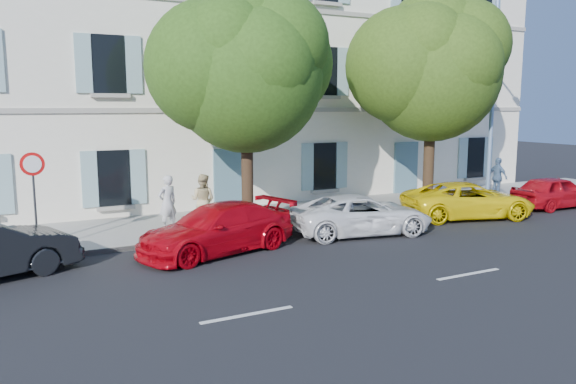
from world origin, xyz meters
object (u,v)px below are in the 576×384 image
tree_right (432,74)px  car_yellow_supercar (468,200)px  street_lamp (496,86)px  car_red_coupe (217,229)px  road_sign (33,181)px  tree_left (246,76)px  pedestrian_b (203,200)px  car_white_coupe (362,215)px  car_red_hatchback (555,192)px  pedestrian_a (168,203)px  pedestrian_c (498,177)px

tree_right → car_yellow_supercar: bearing=-85.6°
car_yellow_supercar → street_lamp: bearing=-48.2°
car_red_coupe → road_sign: road_sign is taller
tree_left → road_sign: size_ratio=2.78×
tree_left → road_sign: bearing=-177.5°
car_red_coupe → tree_left: size_ratio=0.62×
road_sign → street_lamp: size_ratio=0.33×
tree_left → pedestrian_b: 4.35m
car_white_coupe → street_lamp: 8.74m
road_sign → pedestrian_b: road_sign is taller
car_red_hatchback → pedestrian_b: 14.43m
pedestrian_a → car_yellow_supercar: bearing=149.5°
tree_left → pedestrian_b: bearing=145.8°
car_yellow_supercar → pedestrian_a: size_ratio=2.68×
tree_right → car_red_hatchback: bearing=-24.1°
car_red_coupe → car_white_coupe: car_red_coupe is taller
car_red_coupe → pedestrian_a: size_ratio=2.64×
car_white_coupe → pedestrian_b: 5.31m
pedestrian_a → car_red_coupe: bearing=84.7°
car_yellow_supercar → street_lamp: (2.39, 1.15, 4.26)m
car_red_coupe → pedestrian_b: 3.07m
car_yellow_supercar → car_red_coupe: bearing=108.6°
tree_right → road_sign: bearing=-177.4°
car_yellow_supercar → tree_left: 9.49m
car_white_coupe → pedestrian_a: 6.31m
street_lamp → pedestrian_c: street_lamp is taller
tree_right → road_sign: 14.90m
road_sign → pedestrian_c: (18.82, 0.99, -1.12)m
pedestrian_b → pedestrian_a: bearing=50.9°
car_red_coupe → car_yellow_supercar: bearing=77.4°
car_white_coupe → pedestrian_c: size_ratio=2.66×
car_red_hatchback → tree_left: 13.77m
car_red_coupe → pedestrian_a: pedestrian_a is taller
pedestrian_b → road_sign: bearing=55.3°
car_red_coupe → tree_left: tree_left is taller
road_sign → street_lamp: bearing=-0.9°
tree_left → tree_right: 8.08m
car_yellow_supercar → pedestrian_a: 11.00m
car_red_hatchback → tree_left: (-12.92, 1.79, 4.43)m
street_lamp → tree_left: bearing=177.1°
car_red_hatchback → road_sign: size_ratio=1.42×
pedestrian_c → car_yellow_supercar: bearing=120.2°
street_lamp → pedestrian_b: size_ratio=4.80×
car_red_hatchback → pedestrian_a: size_ratio=2.16×
car_white_coupe → pedestrian_a: pedestrian_a is taller
car_red_coupe → street_lamp: 13.28m
car_red_coupe → tree_left: 5.24m
tree_right → pedestrian_b: bearing=177.1°
car_white_coupe → tree_right: bearing=-53.2°
tree_left → street_lamp: street_lamp is taller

